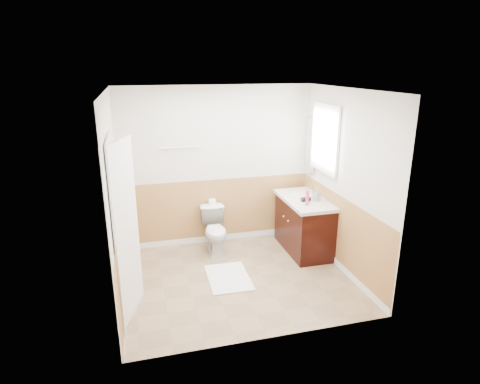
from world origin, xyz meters
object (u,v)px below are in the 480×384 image
object	(u,v)px
bath_mat	(228,278)
vanity_cabinet	(304,226)
lotion_bottle	(307,198)
soap_dispenser	(317,195)
toilet	(215,231)

from	to	relation	value
bath_mat	vanity_cabinet	distance (m)	1.50
lotion_bottle	soap_dispenser	size ratio (longest dim) A/B	1.16
bath_mat	lotion_bottle	xyz separation A→B (m)	(1.23, 0.28, 0.95)
toilet	vanity_cabinet	distance (m)	1.37
lotion_bottle	soap_dispenser	distance (m)	0.27
bath_mat	soap_dispenser	distance (m)	1.78
bath_mat	lotion_bottle	bearing A→B (deg)	12.82
toilet	vanity_cabinet	world-z (taller)	vanity_cabinet
bath_mat	toilet	bearing A→B (deg)	90.00
bath_mat	soap_dispenser	size ratio (longest dim) A/B	4.23
lotion_bottle	bath_mat	bearing A→B (deg)	-167.18
lotion_bottle	soap_dispenser	bearing A→B (deg)	34.08
toilet	soap_dispenser	size ratio (longest dim) A/B	3.58
bath_mat	vanity_cabinet	bearing A→B (deg)	23.08
toilet	lotion_bottle	xyz separation A→B (m)	(1.23, -0.60, 0.62)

